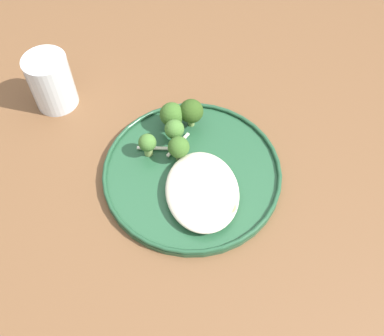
# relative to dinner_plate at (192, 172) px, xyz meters

# --- Properties ---
(ground) EXTENTS (6.00, 6.00, 0.00)m
(ground) POSITION_rel_dinner_plate_xyz_m (0.02, 0.01, -0.75)
(ground) COLOR #665B51
(wooden_dining_table) EXTENTS (1.40, 1.00, 0.74)m
(wooden_dining_table) POSITION_rel_dinner_plate_xyz_m (0.02, 0.01, -0.09)
(wooden_dining_table) COLOR brown
(wooden_dining_table) RESTS_ON ground
(dinner_plate) EXTENTS (0.29, 0.29, 0.02)m
(dinner_plate) POSITION_rel_dinner_plate_xyz_m (0.00, 0.00, 0.00)
(dinner_plate) COLOR #235133
(dinner_plate) RESTS_ON wooden_dining_table
(noodle_bed) EXTENTS (0.15, 0.11, 0.03)m
(noodle_bed) POSITION_rel_dinner_plate_xyz_m (0.05, 0.01, 0.02)
(noodle_bed) COLOR beige
(noodle_bed) RESTS_ON dinner_plate
(seared_scallop_tiny_bay) EXTENTS (0.02, 0.02, 0.01)m
(seared_scallop_tiny_bay) POSITION_rel_dinner_plate_xyz_m (0.05, 0.04, 0.01)
(seared_scallop_tiny_bay) COLOR #DBB77A
(seared_scallop_tiny_bay) RESTS_ON dinner_plate
(seared_scallop_right_edge) EXTENTS (0.03, 0.03, 0.01)m
(seared_scallop_right_edge) POSITION_rel_dinner_plate_xyz_m (0.06, 0.01, 0.01)
(seared_scallop_right_edge) COLOR beige
(seared_scallop_right_edge) RESTS_ON dinner_plate
(seared_scallop_left_edge) EXTENTS (0.03, 0.03, 0.02)m
(seared_scallop_left_edge) POSITION_rel_dinner_plate_xyz_m (0.08, 0.04, 0.01)
(seared_scallop_left_edge) COLOR #E5C689
(seared_scallop_left_edge) RESTS_ON dinner_plate
(seared_scallop_center_golden) EXTENTS (0.03, 0.03, 0.01)m
(seared_scallop_center_golden) POSITION_rel_dinner_plate_xyz_m (0.01, 0.03, 0.01)
(seared_scallop_center_golden) COLOR #DBB77A
(seared_scallop_center_golden) RESTS_ON dinner_plate
(broccoli_floret_center_pile) EXTENTS (0.04, 0.04, 0.05)m
(broccoli_floret_center_pile) POSITION_rel_dinner_plate_xyz_m (-0.03, -0.02, 0.03)
(broccoli_floret_center_pile) COLOR #7A994C
(broccoli_floret_center_pile) RESTS_ON dinner_plate
(broccoli_floret_front_edge) EXTENTS (0.03, 0.03, 0.05)m
(broccoli_floret_front_edge) POSITION_rel_dinner_plate_xyz_m (-0.06, -0.02, 0.04)
(broccoli_floret_front_edge) COLOR #89A356
(broccoli_floret_front_edge) RESTS_ON dinner_plate
(broccoli_floret_left_leaning) EXTENTS (0.03, 0.03, 0.04)m
(broccoli_floret_left_leaning) POSITION_rel_dinner_plate_xyz_m (-0.04, -0.07, 0.03)
(broccoli_floret_left_leaning) COLOR #89A356
(broccoli_floret_left_leaning) RESTS_ON dinner_plate
(broccoli_floret_small_sprig) EXTENTS (0.04, 0.04, 0.05)m
(broccoli_floret_small_sprig) POSITION_rel_dinner_plate_xyz_m (-0.10, -0.02, 0.03)
(broccoli_floret_small_sprig) COLOR #89A356
(broccoli_floret_small_sprig) RESTS_ON dinner_plate
(broccoli_floret_rear_charred) EXTENTS (0.04, 0.04, 0.06)m
(broccoli_floret_rear_charred) POSITION_rel_dinner_plate_xyz_m (-0.10, 0.01, 0.04)
(broccoli_floret_rear_charred) COLOR #89A356
(broccoli_floret_rear_charred) RESTS_ON dinner_plate
(onion_sliver_curled_piece) EXTENTS (0.01, 0.05, 0.00)m
(onion_sliver_curled_piece) POSITION_rel_dinner_plate_xyz_m (-0.05, -0.06, 0.01)
(onion_sliver_curled_piece) COLOR silver
(onion_sliver_curled_piece) RESTS_ON dinner_plate
(onion_sliver_long_sliver) EXTENTS (0.05, 0.04, 0.00)m
(onion_sliver_long_sliver) POSITION_rel_dinner_plate_xyz_m (-0.05, -0.02, 0.01)
(onion_sliver_long_sliver) COLOR silver
(onion_sliver_long_sliver) RESTS_ON dinner_plate
(water_glass) EXTENTS (0.08, 0.08, 0.10)m
(water_glass) POSITION_rel_dinner_plate_xyz_m (-0.19, -0.23, 0.04)
(water_glass) COLOR silver
(water_glass) RESTS_ON wooden_dining_table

